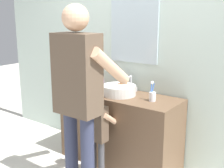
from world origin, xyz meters
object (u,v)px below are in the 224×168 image
Objects in this scene: toothbrush_cup at (152,96)px; adult_parent at (79,86)px; child_toddler at (98,128)px; soap_bottle at (102,84)px.

adult_parent reaches higher than toothbrush_cup.
soap_bottle is at bearing 123.58° from child_toddler.
child_toddler is at bearing -56.42° from soap_bottle.
soap_bottle is at bearing 175.54° from toothbrush_cup.
toothbrush_cup is 0.83m from adult_parent.
toothbrush_cup is 1.25× the size of soap_bottle.
toothbrush_cup is 0.71m from soap_bottle.
child_toddler is 0.52× the size of adult_parent.
soap_bottle is 0.87m from adult_parent.
adult_parent is at bearing -80.12° from child_toddler.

